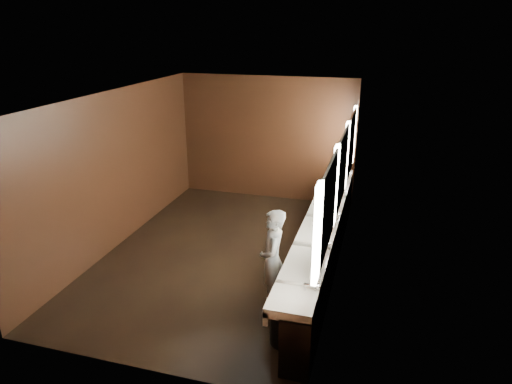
% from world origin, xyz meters
% --- Properties ---
extents(floor, '(6.00, 6.00, 0.00)m').
position_xyz_m(floor, '(0.00, 0.00, 0.00)').
color(floor, black).
rests_on(floor, ground).
extents(ceiling, '(4.00, 6.00, 0.02)m').
position_xyz_m(ceiling, '(0.00, 0.00, 2.80)').
color(ceiling, '#2D2D2B').
rests_on(ceiling, wall_back).
extents(wall_back, '(4.00, 0.02, 2.80)m').
position_xyz_m(wall_back, '(0.00, 3.00, 1.40)').
color(wall_back, black).
rests_on(wall_back, floor).
extents(wall_front, '(4.00, 0.02, 2.80)m').
position_xyz_m(wall_front, '(0.00, -3.00, 1.40)').
color(wall_front, black).
rests_on(wall_front, floor).
extents(wall_left, '(0.02, 6.00, 2.80)m').
position_xyz_m(wall_left, '(-2.00, 0.00, 1.40)').
color(wall_left, black).
rests_on(wall_left, floor).
extents(wall_right, '(0.02, 6.00, 2.80)m').
position_xyz_m(wall_right, '(2.00, 0.00, 1.40)').
color(wall_right, black).
rests_on(wall_right, floor).
extents(sink_counter, '(0.55, 5.40, 1.01)m').
position_xyz_m(sink_counter, '(1.79, 0.00, 0.50)').
color(sink_counter, black).
rests_on(sink_counter, floor).
extents(mirror_band, '(0.06, 5.03, 1.15)m').
position_xyz_m(mirror_band, '(1.98, -0.00, 1.75)').
color(mirror_band, white).
rests_on(mirror_band, wall_right).
extents(person, '(0.47, 0.61, 1.50)m').
position_xyz_m(person, '(1.22, -1.31, 0.75)').
color(person, '#97C4E2').
rests_on(person, floor).
extents(trash_bin, '(0.50, 0.50, 0.61)m').
position_xyz_m(trash_bin, '(1.58, -2.05, 0.30)').
color(trash_bin, black).
rests_on(trash_bin, floor).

